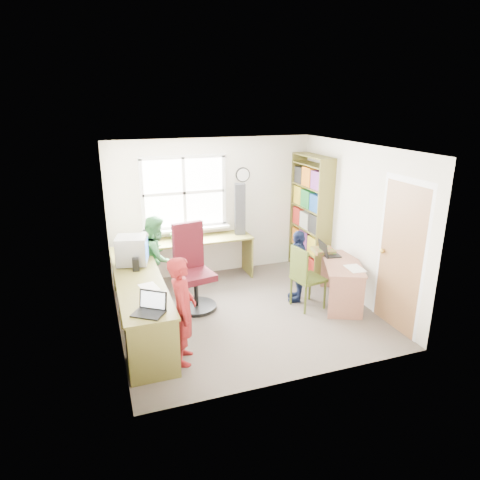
{
  "coord_description": "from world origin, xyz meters",
  "views": [
    {
      "loc": [
        -1.95,
        -5.34,
        2.99
      ],
      "look_at": [
        0.0,
        0.25,
        1.05
      ],
      "focal_mm": 32.0,
      "sensor_mm": 36.0,
      "label": 1
    }
  ],
  "objects_px": {
    "crt_monitor": "(132,250)",
    "laptop_right": "(327,252)",
    "laptop_left": "(150,308)",
    "person_red": "(183,311)",
    "bookshelf": "(310,218)",
    "wooden_chair": "(305,275)",
    "right_desk": "(342,273)",
    "person_green": "(157,257)",
    "potted_plant": "(175,233)",
    "person_navy": "(298,266)",
    "swivel_chair": "(193,273)",
    "l_desk": "(158,306)",
    "cd_tower": "(240,209)"
  },
  "relations": [
    {
      "from": "person_navy",
      "to": "swivel_chair",
      "type": "bearing_deg",
      "value": -77.07
    },
    {
      "from": "bookshelf",
      "to": "swivel_chair",
      "type": "bearing_deg",
      "value": -162.27
    },
    {
      "from": "person_navy",
      "to": "crt_monitor",
      "type": "bearing_deg",
      "value": -76.28
    },
    {
      "from": "crt_monitor",
      "to": "potted_plant",
      "type": "distance_m",
      "value": 1.17
    },
    {
      "from": "person_red",
      "to": "person_navy",
      "type": "xyz_separation_m",
      "value": [
        2.01,
        1.04,
        -0.1
      ]
    },
    {
      "from": "cd_tower",
      "to": "person_navy",
      "type": "relative_size",
      "value": 0.79
    },
    {
      "from": "wooden_chair",
      "to": "laptop_right",
      "type": "bearing_deg",
      "value": 21.07
    },
    {
      "from": "crt_monitor",
      "to": "laptop_right",
      "type": "relative_size",
      "value": 1.33
    },
    {
      "from": "wooden_chair",
      "to": "potted_plant",
      "type": "xyz_separation_m",
      "value": [
        -1.61,
        1.58,
        0.37
      ]
    },
    {
      "from": "right_desk",
      "to": "swivel_chair",
      "type": "distance_m",
      "value": 2.26
    },
    {
      "from": "crt_monitor",
      "to": "potted_plant",
      "type": "relative_size",
      "value": 1.71
    },
    {
      "from": "bookshelf",
      "to": "l_desk",
      "type": "bearing_deg",
      "value": -153.57
    },
    {
      "from": "l_desk",
      "to": "person_red",
      "type": "height_order",
      "value": "person_red"
    },
    {
      "from": "swivel_chair",
      "to": "wooden_chair",
      "type": "bearing_deg",
      "value": -32.0
    },
    {
      "from": "right_desk",
      "to": "laptop_right",
      "type": "xyz_separation_m",
      "value": [
        -0.06,
        0.35,
        0.24
      ]
    },
    {
      "from": "right_desk",
      "to": "person_navy",
      "type": "bearing_deg",
      "value": 177.15
    },
    {
      "from": "crt_monitor",
      "to": "laptop_right",
      "type": "xyz_separation_m",
      "value": [
        2.96,
        -0.38,
        -0.24
      ]
    },
    {
      "from": "l_desk",
      "to": "laptop_right",
      "type": "distance_m",
      "value": 2.8
    },
    {
      "from": "laptop_left",
      "to": "swivel_chair",
      "type": "bearing_deg",
      "value": 95.47
    },
    {
      "from": "potted_plant",
      "to": "laptop_left",
      "type": "bearing_deg",
      "value": -107.16
    },
    {
      "from": "bookshelf",
      "to": "right_desk",
      "type": "bearing_deg",
      "value": -96.41
    },
    {
      "from": "wooden_chair",
      "to": "person_red",
      "type": "relative_size",
      "value": 0.73
    },
    {
      "from": "l_desk",
      "to": "swivel_chair",
      "type": "height_order",
      "value": "swivel_chair"
    },
    {
      "from": "bookshelf",
      "to": "wooden_chair",
      "type": "relative_size",
      "value": 2.17
    },
    {
      "from": "wooden_chair",
      "to": "laptop_right",
      "type": "distance_m",
      "value": 0.68
    },
    {
      "from": "wooden_chair",
      "to": "crt_monitor",
      "type": "xyz_separation_m",
      "value": [
        -2.39,
        0.71,
        0.44
      ]
    },
    {
      "from": "potted_plant",
      "to": "person_navy",
      "type": "bearing_deg",
      "value": -38.25
    },
    {
      "from": "laptop_left",
      "to": "potted_plant",
      "type": "relative_size",
      "value": 1.49
    },
    {
      "from": "crt_monitor",
      "to": "person_green",
      "type": "relative_size",
      "value": 0.37
    },
    {
      "from": "laptop_left",
      "to": "laptop_right",
      "type": "bearing_deg",
      "value": 57.02
    },
    {
      "from": "right_desk",
      "to": "crt_monitor",
      "type": "relative_size",
      "value": 2.57
    },
    {
      "from": "right_desk",
      "to": "wooden_chair",
      "type": "height_order",
      "value": "wooden_chair"
    },
    {
      "from": "laptop_left",
      "to": "person_red",
      "type": "distance_m",
      "value": 0.41
    },
    {
      "from": "right_desk",
      "to": "person_navy",
      "type": "height_order",
      "value": "person_navy"
    },
    {
      "from": "right_desk",
      "to": "laptop_left",
      "type": "height_order",
      "value": "laptop_left"
    },
    {
      "from": "wooden_chair",
      "to": "cd_tower",
      "type": "distance_m",
      "value": 1.78
    },
    {
      "from": "potted_plant",
      "to": "person_green",
      "type": "height_order",
      "value": "person_green"
    },
    {
      "from": "laptop_left",
      "to": "person_navy",
      "type": "bearing_deg",
      "value": 60.34
    },
    {
      "from": "potted_plant",
      "to": "person_red",
      "type": "relative_size",
      "value": 0.22
    },
    {
      "from": "swivel_chair",
      "to": "person_green",
      "type": "distance_m",
      "value": 0.7
    },
    {
      "from": "crt_monitor",
      "to": "person_green",
      "type": "distance_m",
      "value": 0.65
    },
    {
      "from": "crt_monitor",
      "to": "wooden_chair",
      "type": "bearing_deg",
      "value": -3.51
    },
    {
      "from": "wooden_chair",
      "to": "person_navy",
      "type": "distance_m",
      "value": 0.29
    },
    {
      "from": "wooden_chair",
      "to": "cd_tower",
      "type": "relative_size",
      "value": 1.08
    },
    {
      "from": "wooden_chair",
      "to": "bookshelf",
      "type": "bearing_deg",
      "value": 50.23
    },
    {
      "from": "right_desk",
      "to": "bookshelf",
      "type": "bearing_deg",
      "value": 107.68
    },
    {
      "from": "laptop_right",
      "to": "potted_plant",
      "type": "bearing_deg",
      "value": 67.64
    },
    {
      "from": "right_desk",
      "to": "swivel_chair",
      "type": "bearing_deg",
      "value": -171.45
    },
    {
      "from": "laptop_right",
      "to": "cd_tower",
      "type": "xyz_separation_m",
      "value": [
        -1.03,
        1.25,
        0.48
      ]
    },
    {
      "from": "right_desk",
      "to": "person_green",
      "type": "bearing_deg",
      "value": -179.48
    }
  ]
}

